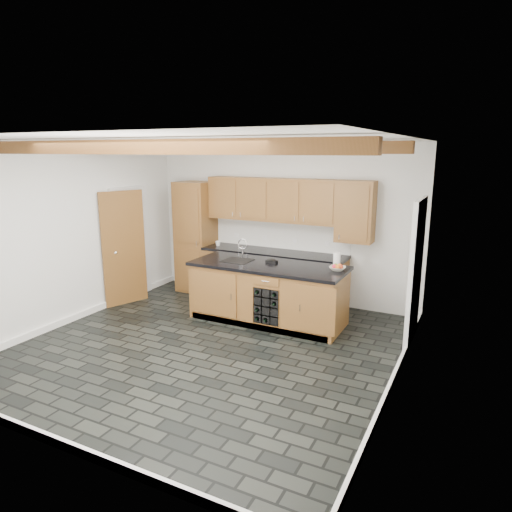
{
  "coord_description": "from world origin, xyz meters",
  "views": [
    {
      "loc": [
        3.24,
        -4.96,
        2.66
      ],
      "look_at": [
        0.34,
        0.8,
        1.17
      ],
      "focal_mm": 32.0,
      "sensor_mm": 36.0,
      "label": 1
    }
  ],
  "objects_px": {
    "island": "(268,293)",
    "fruit_bowl": "(338,269)",
    "paper_towel": "(337,260)",
    "kitchen_scale": "(272,261)"
  },
  "relations": [
    {
      "from": "island",
      "to": "fruit_bowl",
      "type": "height_order",
      "value": "fruit_bowl"
    },
    {
      "from": "fruit_bowl",
      "to": "paper_towel",
      "type": "bearing_deg",
      "value": 111.04
    },
    {
      "from": "island",
      "to": "fruit_bowl",
      "type": "xyz_separation_m",
      "value": [
        1.07,
        0.14,
        0.5
      ]
    },
    {
      "from": "island",
      "to": "fruit_bowl",
      "type": "relative_size",
      "value": 10.18
    },
    {
      "from": "kitchen_scale",
      "to": "fruit_bowl",
      "type": "relative_size",
      "value": 0.74
    },
    {
      "from": "kitchen_scale",
      "to": "paper_towel",
      "type": "xyz_separation_m",
      "value": [
        1.01,
        0.18,
        0.09
      ]
    },
    {
      "from": "fruit_bowl",
      "to": "kitchen_scale",
      "type": "bearing_deg",
      "value": -179.95
    },
    {
      "from": "island",
      "to": "paper_towel",
      "type": "distance_m",
      "value": 1.2
    },
    {
      "from": "kitchen_scale",
      "to": "fruit_bowl",
      "type": "distance_m",
      "value": 1.08
    },
    {
      "from": "kitchen_scale",
      "to": "paper_towel",
      "type": "bearing_deg",
      "value": 12.59
    }
  ]
}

